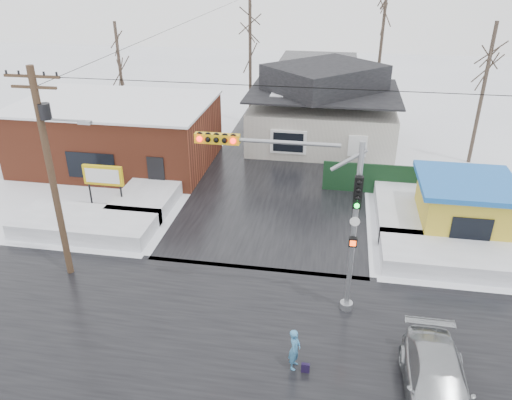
% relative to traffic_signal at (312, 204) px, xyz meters
% --- Properties ---
extents(ground, '(120.00, 120.00, 0.00)m').
position_rel_traffic_signal_xyz_m(ground, '(-2.43, -2.97, -4.54)').
color(ground, white).
rests_on(ground, ground).
extents(road_ns, '(10.00, 120.00, 0.02)m').
position_rel_traffic_signal_xyz_m(road_ns, '(-2.43, -2.97, -4.53)').
color(road_ns, black).
rests_on(road_ns, ground).
extents(road_ew, '(120.00, 10.00, 0.02)m').
position_rel_traffic_signal_xyz_m(road_ew, '(-2.43, -2.97, -4.53)').
color(road_ew, black).
rests_on(road_ew, ground).
extents(snowbank_nw, '(7.00, 3.00, 0.80)m').
position_rel_traffic_signal_xyz_m(snowbank_nw, '(-11.43, 4.03, -4.14)').
color(snowbank_nw, white).
rests_on(snowbank_nw, ground).
extents(snowbank_ne, '(7.00, 3.00, 0.80)m').
position_rel_traffic_signal_xyz_m(snowbank_ne, '(6.57, 4.03, -4.14)').
color(snowbank_ne, white).
rests_on(snowbank_ne, ground).
extents(snowbank_nside_w, '(3.00, 8.00, 0.80)m').
position_rel_traffic_signal_xyz_m(snowbank_nside_w, '(-9.43, 9.03, -4.14)').
color(snowbank_nside_w, white).
rests_on(snowbank_nside_w, ground).
extents(snowbank_nside_e, '(3.00, 8.00, 0.80)m').
position_rel_traffic_signal_xyz_m(snowbank_nside_e, '(4.57, 9.03, -4.14)').
color(snowbank_nside_e, white).
rests_on(snowbank_nside_e, ground).
extents(traffic_signal, '(6.05, 0.68, 7.00)m').
position_rel_traffic_signal_xyz_m(traffic_signal, '(0.00, 0.00, 0.00)').
color(traffic_signal, gray).
rests_on(traffic_signal, ground).
extents(utility_pole, '(3.15, 0.44, 9.00)m').
position_rel_traffic_signal_xyz_m(utility_pole, '(-10.36, 0.53, 0.57)').
color(utility_pole, '#382619').
rests_on(utility_pole, ground).
extents(brick_building, '(12.20, 8.20, 4.12)m').
position_rel_traffic_signal_xyz_m(brick_building, '(-13.43, 13.03, -2.46)').
color(brick_building, brown).
rests_on(brick_building, ground).
extents(marquee_sign, '(2.20, 0.21, 2.55)m').
position_rel_traffic_signal_xyz_m(marquee_sign, '(-11.43, 6.53, -2.62)').
color(marquee_sign, black).
rests_on(marquee_sign, ground).
extents(house, '(10.40, 8.40, 5.76)m').
position_rel_traffic_signal_xyz_m(house, '(-0.43, 19.03, -1.92)').
color(house, beige).
rests_on(house, ground).
extents(kiosk, '(4.60, 4.60, 2.88)m').
position_rel_traffic_signal_xyz_m(kiosk, '(7.07, 7.03, -3.08)').
color(kiosk, gold).
rests_on(kiosk, ground).
extents(fence, '(8.00, 0.12, 1.80)m').
position_rel_traffic_signal_xyz_m(fence, '(4.07, 11.03, -3.64)').
color(fence, black).
rests_on(fence, ground).
extents(tree_far_left, '(3.00, 3.00, 10.00)m').
position_rel_traffic_signal_xyz_m(tree_far_left, '(-6.43, 23.03, 3.41)').
color(tree_far_left, '#332821').
rests_on(tree_far_left, ground).
extents(tree_far_right, '(3.00, 3.00, 9.00)m').
position_rel_traffic_signal_xyz_m(tree_far_right, '(9.57, 17.03, 2.62)').
color(tree_far_right, '#332821').
rests_on(tree_far_right, ground).
extents(tree_far_west, '(3.00, 3.00, 8.00)m').
position_rel_traffic_signal_xyz_m(tree_far_west, '(-16.43, 21.03, 1.82)').
color(tree_far_west, '#332821').
rests_on(tree_far_west, ground).
extents(pedestrian, '(0.46, 0.62, 1.55)m').
position_rel_traffic_signal_xyz_m(pedestrian, '(-0.16, -3.41, -3.76)').
color(pedestrian, teal).
rests_on(pedestrian, ground).
extents(car, '(2.00, 4.88, 1.41)m').
position_rel_traffic_signal_xyz_m(car, '(4.32, -4.16, -3.83)').
color(car, '#A5A8AC').
rests_on(car, ground).
extents(shopping_bag, '(0.28, 0.13, 0.35)m').
position_rel_traffic_signal_xyz_m(shopping_bag, '(0.24, -3.58, -4.36)').
color(shopping_bag, black).
rests_on(shopping_bag, ground).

